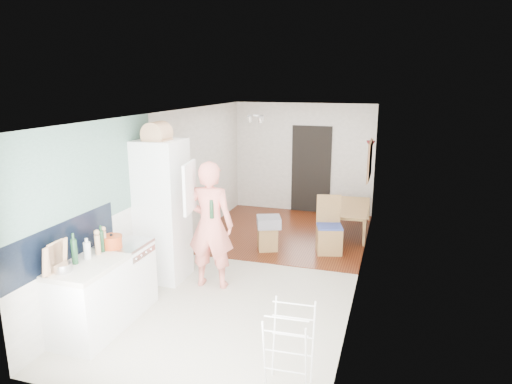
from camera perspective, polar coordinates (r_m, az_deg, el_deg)
The scene contains 32 objects.
room_shell at distance 7.19m, azimuth 0.26°, elevation -0.21°, with size 3.20×7.00×2.50m, color white, non-canonical shape.
floor at distance 7.59m, azimuth 0.25°, elevation -9.41°, with size 3.20×7.00×0.01m, color beige.
wood_floor_overlay at distance 9.25m, azimuth 3.63°, elevation -5.04°, with size 3.20×3.30×0.01m, color #5F270F.
sage_wall_panel at distance 6.03m, azimuth -20.22°, elevation 2.03°, with size 0.02×3.00×1.30m, color gray.
tile_splashback at distance 5.79m, azimuth -22.89°, elevation -5.87°, with size 0.02×1.90×0.50m, color black.
doorway_recess at distance 10.50m, azimuth 6.90°, elevation 2.78°, with size 0.90×0.04×2.00m, color black.
base_cabinet at distance 5.89m, azimuth -20.04°, elevation -12.86°, with size 0.60×0.90×0.86m, color white.
worktop at distance 5.71m, azimuth -20.43°, elevation -8.72°, with size 0.62×0.92×0.06m, color beige.
range_cooker at distance 6.43m, azimuth -15.99°, elevation -10.12°, with size 0.60×0.60×0.88m, color white.
cooker_top at distance 6.27m, azimuth -16.27°, elevation -6.27°, with size 0.60×0.60×0.04m, color #B5B5B7.
fridge_housing at distance 7.02m, azimuth -11.61°, elevation -2.32°, with size 0.66×0.66×2.15m, color white.
fridge_door at distance 6.37m, azimuth -8.30°, elevation 0.59°, with size 0.56×0.04×0.70m, color white.
fridge_interior at distance 6.77m, azimuth -9.50°, elevation 1.31°, with size 0.02×0.52×0.66m, color white.
pinboard at distance 8.70m, azimuth 14.05°, elevation 3.86°, with size 0.03×0.90×0.70m, color #AD7951.
pinboard_frame at distance 8.70m, azimuth 13.95°, elevation 3.86°, with size 0.01×0.94×0.74m, color #A17D41.
wall_sconce at distance 9.31m, azimuth 14.13°, elevation 5.73°, with size 0.18×0.18×0.16m, color maroon.
person at distance 6.62m, azimuth -5.77°, elevation -2.73°, with size 0.81×0.53×2.23m, color #F48171.
dining_table at distance 9.32m, azimuth 11.36°, elevation -3.65°, with size 1.36×0.76×0.48m, color #A17D41.
dining_chair at distance 8.13m, azimuth 9.17°, elevation -4.16°, with size 0.43×0.43×1.02m, color #A17D41, non-canonical shape.
stool at distance 8.26m, azimuth 1.44°, elevation -5.81°, with size 0.34×0.34×0.44m, color #A17D41, non-canonical shape.
grey_drape at distance 8.14m, azimuth 1.61°, elevation -3.76°, with size 0.41×0.41×0.18m, color gray.
drying_rack at distance 4.78m, azimuth 4.19°, elevation -18.82°, with size 0.43×0.39×0.84m, color white, non-canonical shape.
bread_bin at distance 6.73m, azimuth -12.28°, elevation 7.14°, with size 0.36×0.35×0.19m, color tan, non-canonical shape.
red_casserole at distance 6.09m, azimuth -17.60°, elevation -5.96°, with size 0.27×0.27×0.16m, color #C2461B.
steel_pan at distance 5.56m, azimuth -23.03°, elevation -8.71°, with size 0.19×0.19×0.10m, color #B5B5B7.
held_bottle at distance 6.48m, azimuth -5.57°, elevation -2.12°, with size 0.06×0.06×0.27m, color #193D22.
bottle_a at distance 5.70m, azimuth -21.76°, elevation -6.94°, with size 0.07×0.07×0.30m, color #193D22.
bottle_b at distance 5.98m, azimuth -18.74°, elevation -5.85°, with size 0.06×0.06×0.27m, color #193D22.
bottle_c at distance 5.82m, azimuth -20.34°, elevation -6.87°, with size 0.08×0.08×0.20m, color silver.
pepper_mill_front at distance 5.91m, azimuth -19.18°, elevation -6.24°, with size 0.07×0.07×0.25m, color tan.
pepper_mill_back at distance 6.04m, azimuth -18.48°, elevation -5.80°, with size 0.07×0.07×0.24m, color tan.
chopping_boards at distance 5.50m, azimuth -23.86°, elevation -7.50°, with size 0.04×0.27×0.37m, color tan, non-canonical shape.
Camera 1 is at (2.05, -6.67, 2.99)m, focal length 32.00 mm.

